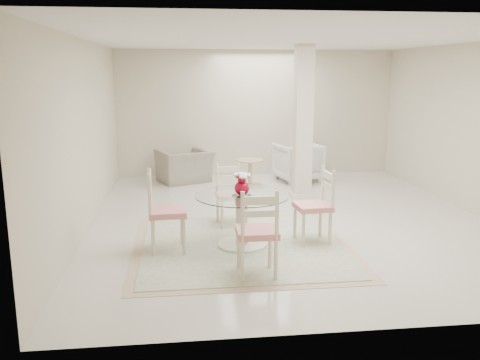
{
  "coord_description": "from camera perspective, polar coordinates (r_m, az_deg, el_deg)",
  "views": [
    {
      "loc": [
        -1.66,
        -7.45,
        2.25
      ],
      "look_at": [
        -0.89,
        -0.99,
        0.85
      ],
      "focal_mm": 38.0,
      "sensor_mm": 36.0,
      "label": 1
    }
  ],
  "objects": [
    {
      "name": "side_table",
      "position": [
        10.01,
        1.13,
        0.63
      ],
      "size": [
        0.53,
        0.53,
        0.55
      ],
      "color": "tan",
      "rests_on": "ground"
    },
    {
      "name": "column",
      "position": [
        9.06,
        7.08,
        6.35
      ],
      "size": [
        0.3,
        0.3,
        2.7
      ],
      "primitive_type": "cube",
      "color": "beige",
      "rests_on": "ground"
    },
    {
      "name": "dining_chair_west",
      "position": [
        6.42,
        -8.84,
        -2.84
      ],
      "size": [
        0.48,
        0.48,
        1.15
      ],
      "rotation": [
        0.0,
        0.0,
        1.62
      ],
      "color": "beige",
      "rests_on": "ground"
    },
    {
      "name": "dining_chair_north",
      "position": [
        7.51,
        -1.18,
        -1.12
      ],
      "size": [
        0.45,
        0.45,
        1.0
      ],
      "rotation": [
        0.0,
        0.0,
        0.12
      ],
      "color": "beige",
      "rests_on": "ground"
    },
    {
      "name": "dining_table",
      "position": [
        6.58,
        0.21,
        -4.59
      ],
      "size": [
        1.2,
        1.2,
        0.69
      ],
      "rotation": [
        0.0,
        0.0,
        0.05
      ],
      "color": "beige",
      "rests_on": "ground"
    },
    {
      "name": "ground",
      "position": [
        7.96,
        5.54,
        -4.34
      ],
      "size": [
        7.0,
        7.0,
        0.0
      ],
      "primitive_type": "plane",
      "color": "silver",
      "rests_on": "ground"
    },
    {
      "name": "dining_chair_east",
      "position": [
        6.77,
        8.76,
        -2.24
      ],
      "size": [
        0.48,
        0.48,
        1.11
      ],
      "rotation": [
        0.0,
        0.0,
        -1.49
      ],
      "color": "beige",
      "rests_on": "ground"
    },
    {
      "name": "room_shell",
      "position": [
        7.64,
        5.83,
        9.12
      ],
      "size": [
        6.02,
        7.02,
        2.71
      ],
      "color": "beige",
      "rests_on": "ground"
    },
    {
      "name": "armchair_white",
      "position": [
        10.65,
        6.51,
        2.02
      ],
      "size": [
        1.01,
        1.03,
        0.79
      ],
      "primitive_type": "imported",
      "rotation": [
        0.0,
        0.0,
        3.37
      ],
      "color": "white",
      "rests_on": "ground"
    },
    {
      "name": "recliner_taupe",
      "position": [
        10.55,
        -6.24,
        1.58
      ],
      "size": [
        1.28,
        1.21,
        0.66
      ],
      "primitive_type": "imported",
      "rotation": [
        0.0,
        0.0,
        3.53
      ],
      "color": "gray",
      "rests_on": "ground"
    },
    {
      "name": "area_rug",
      "position": [
        6.69,
        0.2,
        -7.43
      ],
      "size": [
        2.8,
        2.8,
        0.02
      ],
      "color": "tan",
      "rests_on": "ground"
    },
    {
      "name": "red_vase",
      "position": [
        6.46,
        0.24,
        -0.4
      ],
      "size": [
        0.22,
        0.21,
        0.29
      ],
      "color": "#A1041D",
      "rests_on": "dining_table"
    },
    {
      "name": "dining_chair_south",
      "position": [
        5.55,
        2.02,
        -5.25
      ],
      "size": [
        0.45,
        0.45,
        1.12
      ],
      "rotation": [
        0.0,
        0.0,
        3.14
      ],
      "color": "beige",
      "rests_on": "ground"
    }
  ]
}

